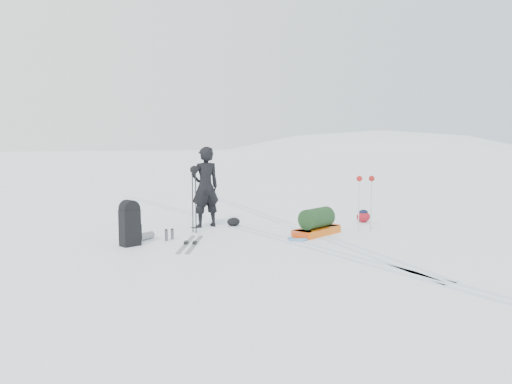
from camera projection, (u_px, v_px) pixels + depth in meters
ground at (261, 233)px, 11.44m from camera, size 200.00×200.00×0.00m
ski_tracks at (265, 225)px, 12.49m from camera, size 3.38×17.97×0.01m
skier at (205, 187)px, 12.23m from camera, size 0.73×0.48×1.98m
pulk_sled at (317, 224)px, 11.27m from camera, size 1.64×0.93×0.61m
expedition_rucksack at (132, 224)px, 10.12m from camera, size 0.88×0.80×0.94m
ski_poles_black at (194, 178)px, 11.44m from camera, size 0.19×0.21×1.55m
ski_poles_silver at (365, 185)px, 11.54m from camera, size 0.39×0.27×1.31m
touring_skis_grey at (190, 244)px, 10.22m from camera, size 1.16×1.64×0.06m
touring_skis_white at (310, 225)px, 12.54m from camera, size 1.79×1.27×0.07m
rope_coil at (298, 239)px, 10.70m from camera, size 0.56×0.56×0.05m
small_daypack at (363, 216)px, 13.01m from camera, size 0.40×0.31×0.33m
thermos_pair at (169, 235)px, 10.65m from camera, size 0.25×0.17×0.25m
stuff_sack at (233, 222)px, 12.42m from camera, size 0.39×0.33×0.21m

